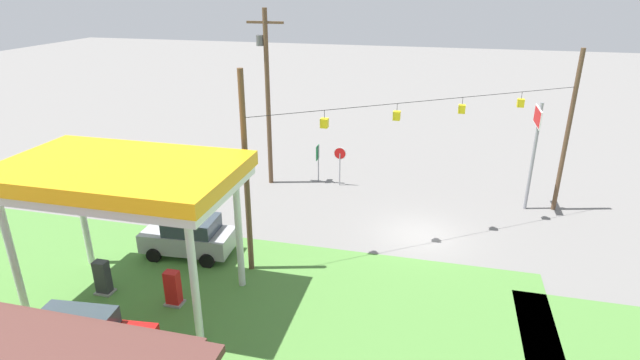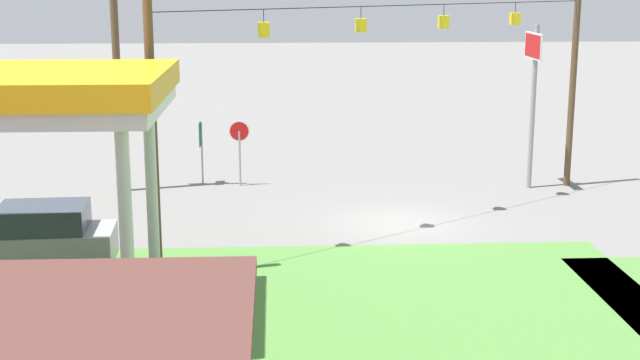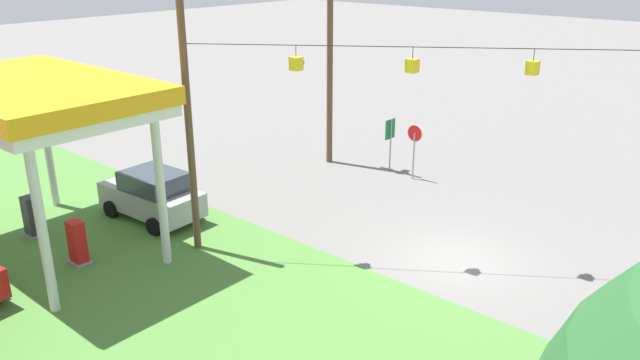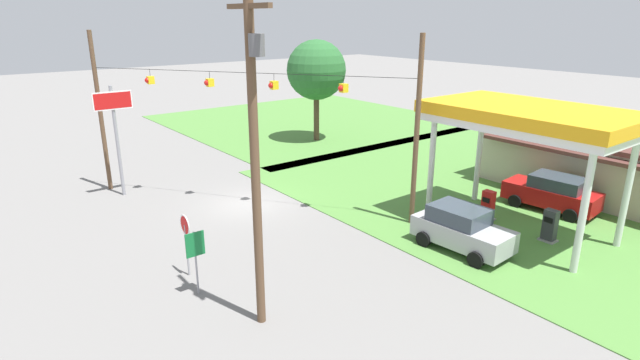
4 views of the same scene
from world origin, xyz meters
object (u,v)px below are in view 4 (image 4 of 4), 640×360
(fuel_pump_near, at_px, (488,206))
(car_at_pumps_rear, at_px, (553,192))
(route_sign, at_px, (195,250))
(utility_pole_main, at_px, (255,147))
(stop_sign_overhead, at_px, (115,120))
(gas_station_canopy, at_px, (530,119))
(car_at_pumps_front, at_px, (461,229))
(gas_station_store, at_px, (608,167))
(stop_sign_roadside, at_px, (186,232))
(tree_west_verge, at_px, (316,70))
(fuel_pump_far, at_px, (550,227))

(fuel_pump_near, relative_size, car_at_pumps_rear, 0.32)
(route_sign, bearing_deg, utility_pole_main, 17.16)
(stop_sign_overhead, bearing_deg, route_sign, -5.49)
(gas_station_canopy, distance_m, route_sign, 15.08)
(car_at_pumps_front, height_order, stop_sign_overhead, stop_sign_overhead)
(car_at_pumps_rear, bearing_deg, gas_station_store, -104.16)
(gas_station_canopy, bearing_deg, fuel_pump_near, -179.94)
(stop_sign_overhead, relative_size, route_sign, 2.54)
(route_sign, bearing_deg, stop_sign_roadside, 169.23)
(tree_west_verge, bearing_deg, gas_station_canopy, -9.90)
(fuel_pump_far, xyz_separation_m, utility_pole_main, (-2.54, -13.24, 5.19))
(stop_sign_roadside, height_order, stop_sign_overhead, stop_sign_overhead)
(fuel_pump_near, bearing_deg, route_sign, -99.16)
(stop_sign_overhead, height_order, utility_pole_main, utility_pole_main)
(fuel_pump_near, xyz_separation_m, route_sign, (-2.28, -14.14, 1.00))
(stop_sign_overhead, xyz_separation_m, utility_pole_main, (15.21, -0.29, 1.64))
(stop_sign_overhead, height_order, route_sign, stop_sign_overhead)
(fuel_pump_far, distance_m, car_at_pumps_front, 4.21)
(fuel_pump_near, height_order, stop_sign_overhead, stop_sign_overhead)
(stop_sign_roadside, bearing_deg, car_at_pumps_front, -116.29)
(fuel_pump_far, height_order, tree_west_verge, tree_west_verge)
(gas_station_store, height_order, utility_pole_main, utility_pole_main)
(fuel_pump_far, bearing_deg, stop_sign_roadside, -116.50)
(gas_station_canopy, bearing_deg, stop_sign_overhead, -141.29)
(gas_station_store, distance_m, fuel_pump_far, 8.33)
(car_at_pumps_rear, bearing_deg, gas_station_canopy, 89.67)
(gas_station_canopy, bearing_deg, car_at_pumps_front, -95.10)
(car_at_pumps_front, xyz_separation_m, car_at_pumps_rear, (-0.02, 7.48, -0.01))
(fuel_pump_near, distance_m, route_sign, 14.35)
(route_sign, bearing_deg, car_at_pumps_front, 71.28)
(route_sign, bearing_deg, fuel_pump_near, 80.84)
(fuel_pump_near, xyz_separation_m, stop_sign_roadside, (-3.76, -13.86, 1.10))
(fuel_pump_far, relative_size, route_sign, 0.63)
(utility_pole_main, bearing_deg, car_at_pumps_front, 86.24)
(stop_sign_roadside, xyz_separation_m, tree_west_verge, (-14.59, 17.33, 3.76))
(gas_station_store, bearing_deg, fuel_pump_far, -81.19)
(car_at_pumps_rear, bearing_deg, stop_sign_roadside, 68.51)
(car_at_pumps_rear, xyz_separation_m, stop_sign_overhead, (-15.82, -16.70, 3.29))
(utility_pole_main, height_order, tree_west_verge, utility_pole_main)
(car_at_pumps_front, bearing_deg, gas_station_canopy, 81.61)
(gas_station_canopy, distance_m, stop_sign_overhead, 20.74)
(fuel_pump_near, bearing_deg, gas_station_store, 77.00)
(stop_sign_overhead, bearing_deg, car_at_pumps_front, 30.20)
(fuel_pump_near, bearing_deg, stop_sign_overhead, -138.40)
(fuel_pump_far, xyz_separation_m, stop_sign_roadside, (-6.91, -13.86, 1.10))
(gas_station_canopy, bearing_deg, stop_sign_roadside, -111.05)
(stop_sign_roadside, relative_size, utility_pole_main, 0.24)
(gas_station_canopy, relative_size, fuel_pump_far, 5.81)
(fuel_pump_near, height_order, stop_sign_roadside, stop_sign_roadside)
(gas_station_canopy, height_order, gas_station_store, gas_station_canopy)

